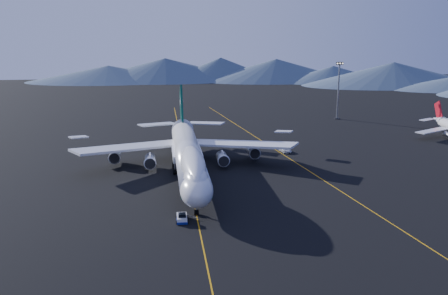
{
  "coord_description": "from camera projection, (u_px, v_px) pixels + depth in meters",
  "views": [
    {
      "loc": [
        -6.52,
        -119.58,
        36.35
      ],
      "look_at": [
        9.57,
        4.63,
        6.0
      ],
      "focal_mm": 40.0,
      "sensor_mm": 36.0,
      "label": 1
    }
  ],
  "objects": [
    {
      "name": "ground",
      "position": [
        188.0,
        176.0,
        124.63
      ],
      "size": [
        500.0,
        500.0,
        0.0
      ],
      "primitive_type": "plane",
      "color": "black",
      "rests_on": "ground"
    },
    {
      "name": "floodlight_mast",
      "position": [
        338.0,
        90.0,
        199.67
      ],
      "size": [
        2.82,
        2.12,
        22.84
      ],
      "rotation": [
        0.0,
        0.0,
        0.05
      ],
      "color": "black",
      "rests_on": "ground"
    },
    {
      "name": "taxiway_line_side",
      "position": [
        295.0,
        162.0,
        138.01
      ],
      "size": [
        28.08,
        198.09,
        0.01
      ],
      "primitive_type": "cube",
      "rotation": [
        0.0,
        0.0,
        0.14
      ],
      "color": "orange",
      "rests_on": "ground"
    },
    {
      "name": "taxiway_line_main",
      "position": [
        188.0,
        176.0,
        124.63
      ],
      "size": [
        0.25,
        220.0,
        0.01
      ],
      "primitive_type": "cube",
      "color": "orange",
      "rests_on": "ground"
    },
    {
      "name": "pushback_tug",
      "position": [
        182.0,
        218.0,
        95.69
      ],
      "size": [
        2.4,
        4.09,
        1.77
      ],
      "rotation": [
        0.0,
        0.0,
        -0.02
      ],
      "color": "silver",
      "rests_on": "ground"
    },
    {
      "name": "boeing_747",
      "position": [
        188.0,
        154.0,
        123.29
      ],
      "size": [
        59.62,
        72.43,
        19.37
      ],
      "color": "silver",
      "rests_on": "ground"
    },
    {
      "name": "service_van",
      "position": [
        285.0,
        150.0,
        148.53
      ],
      "size": [
        3.63,
        5.75,
        1.48
      ],
      "primitive_type": "imported",
      "rotation": [
        0.0,
        0.0,
        0.24
      ],
      "color": "silver",
      "rests_on": "ground"
    }
  ]
}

